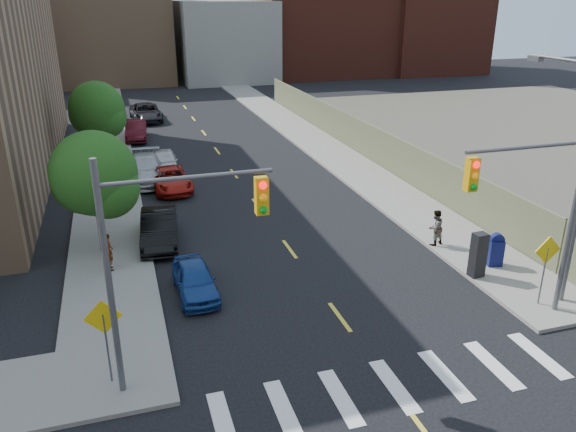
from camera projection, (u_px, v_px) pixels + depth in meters
sidewalk_nw at (106, 129)px, 47.59m from camera, size 3.50×73.00×0.15m
sidewalk_ne at (281, 118)px, 51.84m from camera, size 3.50×73.00×0.15m
fence_north at (360, 137)px, 39.92m from camera, size 0.12×44.00×2.50m
gravel_lot at (550, 131)px, 47.20m from camera, size 36.00×42.00×0.06m
bg_bldg_midwest at (112, 21)px, 72.45m from camera, size 14.00×16.00×15.00m
bg_bldg_center at (223, 40)px, 75.44m from camera, size 12.00×16.00×10.00m
bg_bldg_east at (316, 15)px, 79.95m from camera, size 18.00×18.00×16.00m
bg_bldg_fareast at (423, 7)px, 82.20m from camera, size 14.00×16.00×18.00m
signal_nw at (164, 244)px, 14.89m from camera, size 4.59×0.30×7.00m
signal_ne at (539, 199)px, 18.17m from camera, size 4.59×0.30×7.00m
warn_sign_nw at (104, 327)px, 15.76m from camera, size 1.06×0.06×2.83m
warn_sign_ne at (546, 258)px, 19.88m from camera, size 1.06×0.06×2.83m
warn_sign_midwest at (103, 183)px, 27.76m from camera, size 1.06×0.06×2.83m
tree_west_near at (94, 178)px, 23.65m from camera, size 3.66×3.64×5.52m
tree_west_far at (97, 112)px, 36.98m from camera, size 3.66×3.64×5.52m
parked_car_blue at (195, 280)px, 21.28m from camera, size 1.54×3.64×1.23m
parked_car_black at (159, 228)px, 25.65m from camera, size 2.04×4.68×1.50m
parked_car_red at (170, 179)px, 32.82m from camera, size 2.41×4.72×1.28m
parked_car_silver at (145, 169)px, 34.25m from camera, size 2.64×5.52×1.55m
parked_car_white at (164, 162)px, 36.01m from camera, size 1.85×4.26×1.43m
parked_car_maroon at (136, 130)px, 44.20m from camera, size 1.91×4.65×1.50m
parked_car_grey at (146, 112)px, 50.89m from camera, size 2.85×5.66×1.54m
mailbox at (496, 250)px, 23.23m from camera, size 0.67×0.57×1.43m
payphone at (478, 255)px, 22.24m from camera, size 0.58×0.49×1.85m
pedestrian_west at (109, 252)px, 22.82m from camera, size 0.50×0.65×1.59m
pedestrian_east at (435, 228)px, 25.12m from camera, size 0.93×0.79×1.65m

